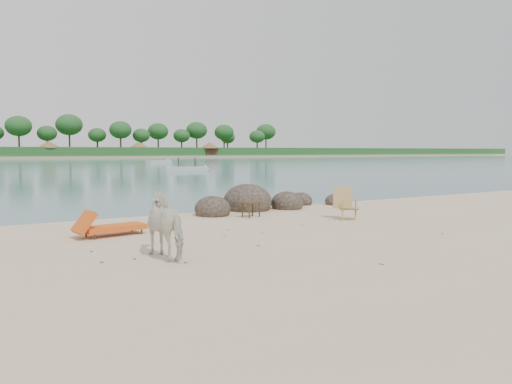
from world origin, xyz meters
TOP-DOWN VIEW (x-y plane):
  - boulders at (2.73, 5.70)m, footprint 6.33×2.92m
  - cow at (-2.74, -0.11)m, footprint 0.84×1.56m
  - side_table at (1.57, 4.04)m, footprint 0.68×0.54m
  - lounge_chair at (-2.96, 2.92)m, footprint 1.91×0.92m
  - deck_chair at (3.79, 2.05)m, footprint 0.92×0.92m
  - boat_mid at (15.00, 39.65)m, footprint 4.90×2.69m
  - boat_far at (23.19, 69.87)m, footprint 5.57×3.54m
  - dead_leaves at (-0.77, 0.94)m, footprint 8.12×6.77m

SIDE VIEW (x-z plane):
  - dead_leaves at x=-0.77m, z-range 0.00..0.00m
  - boulders at x=2.73m, z-range -0.39..0.85m
  - side_table at x=1.57m, z-range 0.00..0.47m
  - lounge_chair at x=-2.96m, z-range 0.00..0.55m
  - boat_far at x=23.19m, z-range 0.00..0.65m
  - deck_chair at x=3.79m, z-range 0.00..0.97m
  - cow at x=-2.74m, z-range 0.00..1.26m
  - boat_mid at x=15.00m, z-range 0.00..2.37m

